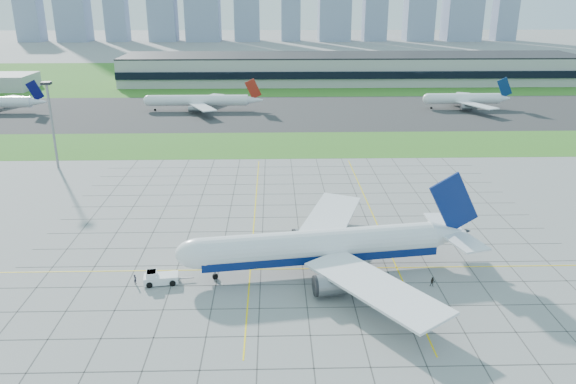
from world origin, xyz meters
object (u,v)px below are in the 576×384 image
at_px(crew_far, 433,282).
at_px(crew_near, 135,279).
at_px(distant_jet_1, 200,100).
at_px(light_mast, 51,114).
at_px(pushback_tug, 159,278).
at_px(distant_jet_2, 465,99).
at_px(airliner, 322,246).

bearing_deg(crew_far, crew_near, -165.24).
bearing_deg(distant_jet_1, light_mast, -110.77).
bearing_deg(pushback_tug, distant_jet_2, 47.64).
height_order(light_mast, crew_far, light_mast).
height_order(pushback_tug, distant_jet_2, distant_jet_2).
relative_size(airliner, crew_near, 30.46).
distance_m(light_mast, airliner, 100.57).
xyz_separation_m(crew_far, distant_jet_1, (-60.62, 159.35, 3.59)).
bearing_deg(crew_near, crew_far, -86.49).
xyz_separation_m(airliner, crew_far, (19.33, -6.66, -4.08)).
relative_size(pushback_tug, distant_jet_1, 0.18).
distance_m(crew_near, distant_jet_2, 193.32).
relative_size(distant_jet_1, distant_jet_2, 1.17).
bearing_deg(distant_jet_2, crew_far, -109.83).
bearing_deg(light_mast, distant_jet_2, 29.71).
height_order(pushback_tug, crew_near, pushback_tug).
distance_m(airliner, crew_far, 20.85).
height_order(distant_jet_1, distant_jet_2, same).
xyz_separation_m(airliner, distant_jet_1, (-41.30, 152.68, -0.49)).
distance_m(distant_jet_1, distant_jet_2, 118.46).
bearing_deg(crew_far, distant_jet_1, 128.03).
bearing_deg(pushback_tug, airliner, -0.21).
height_order(light_mast, pushback_tug, light_mast).
bearing_deg(crew_far, pushback_tug, -165.66).
distance_m(pushback_tug, crew_far, 49.14).
bearing_deg(distant_jet_1, distant_jet_2, 0.49).
height_order(light_mast, distant_jet_2, light_mast).
height_order(crew_far, distant_jet_1, distant_jet_1).
height_order(light_mast, airliner, light_mast).
bearing_deg(crew_far, light_mast, 158.50).
bearing_deg(distant_jet_1, pushback_tug, -85.79).
bearing_deg(distant_jet_2, distant_jet_1, -179.51).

